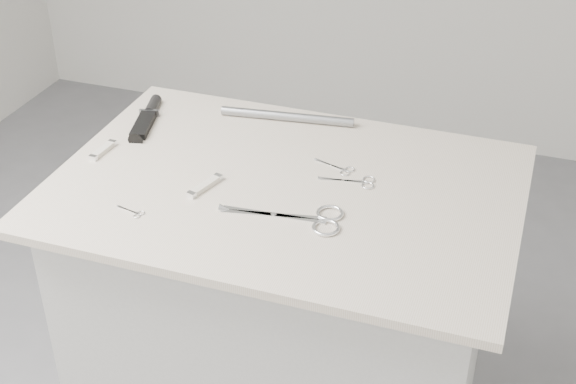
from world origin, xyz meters
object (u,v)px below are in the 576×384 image
(large_shears, at_px, (308,218))
(tiny_scissors, at_px, (133,212))
(embroidery_scissors_b, at_px, (339,168))
(sheathed_knife, at_px, (148,116))
(pocket_knife_b, at_px, (205,185))
(pocket_knife_a, at_px, (103,150))
(embroidery_scissors_a, at_px, (357,182))
(metal_rail, at_px, (287,117))
(plinth, at_px, (285,345))

(large_shears, relative_size, tiny_scissors, 3.82)
(large_shears, distance_m, embroidery_scissors_b, 0.21)
(sheathed_knife, distance_m, pocket_knife_b, 0.36)
(pocket_knife_a, bearing_deg, embroidery_scissors_a, -78.84)
(pocket_knife_b, height_order, metal_rail, metal_rail)
(large_shears, xyz_separation_m, pocket_knife_a, (-0.53, 0.11, 0.00))
(plinth, bearing_deg, pocket_knife_b, -156.42)
(embroidery_scissors_a, bearing_deg, tiny_scissors, -156.31)
(embroidery_scissors_a, height_order, pocket_knife_a, pocket_knife_a)
(tiny_scissors, distance_m, metal_rail, 0.51)
(metal_rail, bearing_deg, pocket_knife_b, -100.36)
(embroidery_scissors_a, distance_m, embroidery_scissors_b, 0.07)
(pocket_knife_a, xyz_separation_m, pocket_knife_b, (0.28, -0.06, 0.00))
(large_shears, xyz_separation_m, embroidery_scissors_a, (0.06, 0.17, -0.00))
(pocket_knife_a, xyz_separation_m, metal_rail, (0.35, 0.29, 0.01))
(sheathed_knife, bearing_deg, metal_rail, -86.30)
(large_shears, height_order, sheathed_knife, sheathed_knife)
(embroidery_scissors_b, xyz_separation_m, metal_rail, (-0.19, 0.18, 0.01))
(plinth, relative_size, large_shears, 3.57)
(large_shears, height_order, pocket_knife_b, pocket_knife_b)
(embroidery_scissors_a, relative_size, pocket_knife_b, 1.22)
(embroidery_scissors_a, xyz_separation_m, pocket_knife_b, (-0.30, -0.13, 0.00))
(embroidery_scissors_a, height_order, sheathed_knife, sheathed_knife)
(plinth, distance_m, embroidery_scissors_b, 0.49)
(embroidery_scissors_a, distance_m, pocket_knife_b, 0.33)
(embroidery_scissors_a, relative_size, sheathed_knife, 0.60)
(pocket_knife_a, height_order, pocket_knife_b, pocket_knife_b)
(embroidery_scissors_a, height_order, embroidery_scissors_b, same)
(embroidery_scissors_b, height_order, sheathed_knife, sheathed_knife)
(tiny_scissors, bearing_deg, metal_rail, 83.67)
(pocket_knife_a, bearing_deg, embroidery_scissors_b, -73.90)
(plinth, bearing_deg, embroidery_scissors_a, 22.23)
(large_shears, relative_size, pocket_knife_a, 2.87)
(embroidery_scissors_b, bearing_deg, sheathed_knife, -170.83)
(embroidery_scissors_a, bearing_deg, pocket_knife_b, -166.48)
(tiny_scissors, bearing_deg, pocket_knife_b, 65.71)
(embroidery_scissors_a, bearing_deg, plinth, -167.19)
(large_shears, bearing_deg, pocket_knife_a, 160.99)
(embroidery_scissors_a, distance_m, tiny_scissors, 0.48)
(embroidery_scissors_b, distance_m, metal_rail, 0.26)
(embroidery_scissors_b, relative_size, sheathed_knife, 0.48)
(embroidery_scissors_b, bearing_deg, tiny_scissors, -121.43)
(tiny_scissors, height_order, pocket_knife_b, pocket_knife_b)
(plinth, xyz_separation_m, embroidery_scissors_a, (0.15, 0.06, 0.47))
(pocket_knife_a, height_order, metal_rail, metal_rail)
(tiny_scissors, relative_size, metal_rail, 0.20)
(embroidery_scissors_b, xyz_separation_m, sheathed_knife, (-0.51, 0.08, 0.01))
(pocket_knife_a, relative_size, metal_rail, 0.27)
(plinth, height_order, metal_rail, metal_rail)
(pocket_knife_b, bearing_deg, plinth, -49.51)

